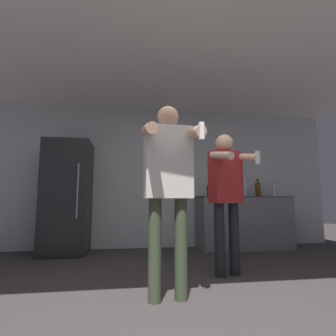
{
  "coord_description": "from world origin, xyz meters",
  "views": [
    {
      "loc": [
        -0.39,
        -1.78,
        0.83
      ],
      "look_at": [
        -0.04,
        0.5,
        1.12
      ],
      "focal_mm": 28.0,
      "sensor_mm": 36.0,
      "label": 1
    }
  ],
  "objects": [
    {
      "name": "ceiling_slab",
      "position": [
        0.0,
        1.51,
        2.57
      ],
      "size": [
        7.0,
        3.53,
        0.05
      ],
      "color": "silver",
      "rests_on": "wall_back"
    },
    {
      "name": "bottle_tall_gin",
      "position": [
        1.04,
        2.7,
        1.02
      ],
      "size": [
        0.09,
        0.09,
        0.3
      ],
      "color": "black",
      "rests_on": "counter"
    },
    {
      "name": "refrigerator",
      "position": [
        -1.35,
        2.65,
        0.9
      ],
      "size": [
        0.7,
        0.76,
        1.79
      ],
      "color": "#262628",
      "rests_on": "ground_plane"
    },
    {
      "name": "bottle_clear_vodka",
      "position": [
        1.71,
        2.7,
        1.05
      ],
      "size": [
        0.06,
        0.06,
        0.35
      ],
      "color": "silver",
      "rests_on": "counter"
    },
    {
      "name": "counter",
      "position": [
        1.66,
        2.71,
        0.45
      ],
      "size": [
        1.64,
        0.65,
        0.91
      ],
      "color": "slate",
      "rests_on": "ground_plane"
    },
    {
      "name": "bottle_short_whiskey",
      "position": [
        1.53,
        2.7,
        1.03
      ],
      "size": [
        0.07,
        0.07,
        0.33
      ],
      "color": "#194723",
      "rests_on": "counter"
    },
    {
      "name": "wall_back",
      "position": [
        0.0,
        3.04,
        1.27
      ],
      "size": [
        7.0,
        0.06,
        2.55
      ],
      "color": "#B2B7BC",
      "rests_on": "ground_plane"
    },
    {
      "name": "person_woman_foreground",
      "position": [
        -0.04,
        0.49,
        1.05
      ],
      "size": [
        0.52,
        0.47,
        1.69
      ],
      "color": "#38422D",
      "rests_on": "ground_plane"
    },
    {
      "name": "ground_plane",
      "position": [
        0.0,
        0.0,
        0.0
      ],
      "size": [
        14.0,
        14.0,
        0.0
      ],
      "primitive_type": "plane",
      "color": "#383333"
    },
    {
      "name": "person_man_side",
      "position": [
        0.74,
        1.12,
        0.97
      ],
      "size": [
        0.49,
        0.55,
        1.62
      ],
      "color": "black",
      "rests_on": "ground_plane"
    },
    {
      "name": "bottle_brown_liquor",
      "position": [
        1.96,
        2.7,
        1.05
      ],
      "size": [
        0.09,
        0.09,
        0.35
      ],
      "color": "#563314",
      "rests_on": "counter"
    },
    {
      "name": "bottle_dark_rum",
      "position": [
        2.29,
        2.7,
        1.01
      ],
      "size": [
        0.06,
        0.06,
        0.27
      ],
      "color": "silver",
      "rests_on": "counter"
    }
  ]
}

